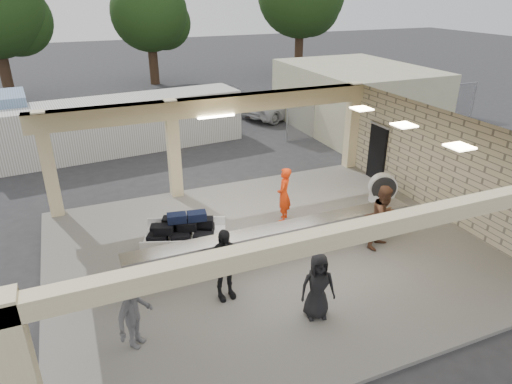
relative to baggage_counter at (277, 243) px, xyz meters
name	(u,v)px	position (x,y,z in m)	size (l,w,h in m)	color
ground	(269,253)	(0.00, 0.50, -0.59)	(120.00, 120.00, 0.00)	#2B2B2D
pavilion	(267,200)	(0.21, 1.16, 0.76)	(12.01, 10.00, 3.55)	slate
baggage_counter	(277,243)	(0.00, 0.00, 0.00)	(8.20, 0.58, 0.98)	beige
luggage_cart	(184,233)	(-2.28, 1.17, 0.20)	(2.53, 2.03, 1.28)	white
drum_fan	(383,187)	(4.89, 1.86, 0.08)	(0.99, 0.67, 1.05)	white
baggage_handler	(284,195)	(1.17, 1.98, 0.40)	(0.65, 0.36, 1.78)	#FF3A0D
passenger_a	(384,217)	(3.05, -0.54, 0.45)	(0.91, 0.40, 1.88)	brown
passenger_b	(224,264)	(-1.87, -1.04, 0.43)	(1.08, 0.39, 1.84)	black
passenger_c	(135,313)	(-4.07, -1.87, 0.34)	(1.07, 0.37, 1.65)	#515156
passenger_d	(318,286)	(-0.18, -2.49, 0.31)	(0.78, 0.32, 1.59)	black
car_white_a	(281,104)	(6.86, 14.02, 0.10)	(2.27, 4.79, 1.37)	silver
car_white_b	(333,98)	(10.37, 14.07, 0.13)	(1.68, 4.52, 1.43)	silver
car_dark	(229,99)	(4.42, 16.11, 0.16)	(1.59, 4.50, 1.50)	black
container_white	(122,125)	(-2.46, 11.36, 0.61)	(11.04, 2.21, 2.39)	white
fence	(389,109)	(11.00, 9.50, 0.47)	(12.06, 0.06, 2.03)	gray
tree_mid	(153,16)	(2.32, 26.66, 4.38)	(6.00, 5.60, 8.00)	#382619
adjacent_building	(355,97)	(9.50, 10.50, 1.01)	(6.00, 8.00, 3.20)	beige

